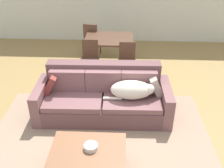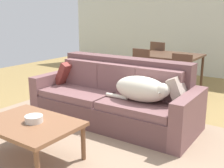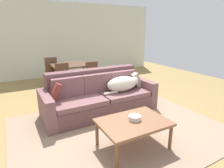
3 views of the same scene
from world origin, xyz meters
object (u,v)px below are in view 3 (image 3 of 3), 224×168
object	(u,v)px
couch	(99,97)
dog_on_left_cushion	(123,84)
dining_chair_far_left	(51,70)
dining_chair_near_left	(64,78)
dining_chair_near_right	(94,76)
throw_pillow_by_right_arm	(133,79)
dining_table	(72,66)
coffee_table	(133,124)
bowl_on_coffee_table	(135,118)
throw_pillow_by_left_arm	(54,91)

from	to	relation	value
couch	dog_on_left_cushion	distance (m)	0.60
dining_chair_far_left	dog_on_left_cushion	bearing A→B (deg)	118.87
dining_chair_near_left	dining_chair_near_right	xyz separation A→B (m)	(0.84, -0.06, -0.01)
couch	throw_pillow_by_right_arm	bearing A→B (deg)	2.66
dining_chair_far_left	throw_pillow_by_right_arm	bearing A→B (deg)	128.24
dining_table	dining_chair_far_left	size ratio (longest dim) A/B	1.24
coffee_table	dining_table	bearing A→B (deg)	88.45
bowl_on_coffee_table	dining_table	world-z (taller)	dining_table
couch	coffee_table	distance (m)	1.45
couch	dog_on_left_cushion	size ratio (longest dim) A/B	2.75
throw_pillow_by_left_arm	throw_pillow_by_right_arm	xyz separation A→B (m)	(1.86, 0.03, -0.01)
dog_on_left_cushion	throw_pillow_by_left_arm	distance (m)	1.46
dining_chair_near_left	dining_chair_far_left	bearing A→B (deg)	95.79
dog_on_left_cushion	bowl_on_coffee_table	xyz separation A→B (m)	(-0.57, -1.27, -0.12)
couch	bowl_on_coffee_table	bearing A→B (deg)	-93.31
throw_pillow_by_left_arm	bowl_on_coffee_table	bearing A→B (deg)	-58.79
dining_chair_near_left	dining_chair_near_right	world-z (taller)	dining_chair_near_left
throw_pillow_by_left_arm	dining_chair_near_right	xyz separation A→B (m)	(1.37, 1.28, -0.13)
dog_on_left_cushion	dining_table	xyz separation A→B (m)	(-0.52, 2.08, 0.08)
throw_pillow_by_left_arm	dining_chair_near_left	bearing A→B (deg)	68.49
bowl_on_coffee_table	dining_chair_near_right	xyz separation A→B (m)	(0.49, 2.72, 0.00)
couch	throw_pillow_by_left_arm	size ratio (longest dim) A/B	6.35
throw_pillow_by_left_arm	dining_chair_near_left	xyz separation A→B (m)	(0.53, 1.34, -0.12)
dining_chair_near_left	throw_pillow_by_left_arm	bearing A→B (deg)	-110.13
dining_chair_far_left	couch	bearing A→B (deg)	109.16
couch	bowl_on_coffee_table	distance (m)	1.42
coffee_table	dining_table	world-z (taller)	dining_table
couch	throw_pillow_by_right_arm	size ratio (longest dim) A/B	6.61
throw_pillow_by_right_arm	couch	bearing A→B (deg)	-176.32
couch	dog_on_left_cushion	world-z (taller)	couch
dog_on_left_cushion	coffee_table	world-z (taller)	dog_on_left_cushion
couch	dining_chair_near_right	distance (m)	1.38
dining_chair_near_left	dining_chair_far_left	distance (m)	1.14
bowl_on_coffee_table	dining_chair_far_left	world-z (taller)	dining_chair_far_left
throw_pillow_by_right_arm	dining_chair_far_left	distance (m)	2.83
bowl_on_coffee_table	dining_chair_near_right	bearing A→B (deg)	79.78
throw_pillow_by_left_arm	coffee_table	distance (m)	1.70
throw_pillow_by_right_arm	dining_chair_near_right	distance (m)	1.35
throw_pillow_by_right_arm	dining_chair_near_right	world-z (taller)	dining_chair_near_right
dining_table	throw_pillow_by_right_arm	bearing A→B (deg)	-63.48
couch	dining_chair_near_left	bearing A→B (deg)	105.40
dining_chair_near_right	throw_pillow_by_right_arm	bearing A→B (deg)	-68.16
throw_pillow_by_left_arm	coffee_table	bearing A→B (deg)	-60.35
couch	dining_chair_near_left	xyz separation A→B (m)	(-0.40, 1.37, 0.15)
bowl_on_coffee_table	dining_chair_far_left	distance (m)	3.95
throw_pillow_by_right_arm	coffee_table	bearing A→B (deg)	-124.31
dining_chair_near_right	dining_chair_near_left	bearing A→B (deg)	175.92
couch	throw_pillow_by_right_arm	xyz separation A→B (m)	(0.93, 0.06, 0.26)
throw_pillow_by_left_arm	coffee_table	size ratio (longest dim) A/B	0.38
throw_pillow_by_right_arm	dining_chair_far_left	size ratio (longest dim) A/B	0.40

